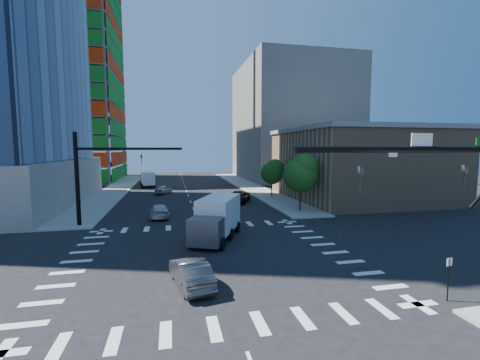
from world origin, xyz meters
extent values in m
plane|color=black|center=(0.00, 0.00, 0.00)|extent=(160.00, 160.00, 0.00)
cube|color=silver|center=(0.00, 0.00, 0.01)|extent=(20.00, 20.00, 0.01)
cube|color=gray|center=(12.50, 40.00, 0.07)|extent=(5.00, 60.00, 0.15)
cube|color=gray|center=(-12.50, 40.00, 0.07)|extent=(5.00, 60.00, 0.15)
cube|color=#167C21|center=(-14.90, 62.00, 24.50)|extent=(0.12, 24.00, 49.00)
cube|color=red|center=(-27.50, 49.40, 24.50)|extent=(24.00, 0.12, 49.00)
cube|color=#9F7F5C|center=(25.00, 22.00, 5.00)|extent=(20.00, 22.00, 10.00)
cube|color=slate|center=(25.00, 22.00, 10.30)|extent=(20.50, 22.50, 0.60)
cube|color=#68645D|center=(27.00, 55.00, 14.00)|extent=(24.00, 30.00, 28.00)
cylinder|color=black|center=(6.50, -11.50, 7.55)|extent=(10.00, 0.24, 0.24)
imported|color=black|center=(8.50, -11.50, 6.45)|extent=(0.16, 0.20, 1.00)
imported|color=black|center=(4.00, -11.50, 6.45)|extent=(0.16, 0.20, 1.00)
cube|color=white|center=(6.50, -11.50, 7.90)|extent=(0.90, 0.04, 0.50)
cylinder|color=black|center=(-11.50, 11.50, 4.65)|extent=(0.40, 0.40, 9.00)
cylinder|color=black|center=(-6.50, 11.50, 7.55)|extent=(10.00, 0.24, 0.24)
imported|color=black|center=(-5.50, 11.50, 6.45)|extent=(0.16, 0.20, 1.00)
cylinder|color=#382316|center=(12.50, 14.00, 1.29)|extent=(0.20, 0.20, 2.27)
sphere|color=#134713|center=(12.50, 14.00, 4.38)|extent=(4.16, 4.16, 4.16)
sphere|color=#326C24|center=(12.90, 13.70, 5.35)|extent=(3.25, 3.25, 3.25)
cylinder|color=#382316|center=(12.80, 26.00, 1.11)|extent=(0.20, 0.20, 1.92)
sphere|color=#134713|center=(12.80, 26.00, 3.72)|extent=(3.52, 3.52, 3.52)
sphere|color=#326C24|center=(13.20, 25.70, 4.55)|extent=(2.75, 2.75, 2.75)
cylinder|color=black|center=(10.70, -9.00, 1.10)|extent=(0.06, 0.06, 2.20)
cube|color=silver|center=(10.70, -9.00, 2.00)|extent=(0.30, 0.03, 0.40)
imported|color=black|center=(6.53, 21.87, 0.79)|extent=(4.70, 6.25, 1.58)
imported|color=#B7B7B7|center=(-4.00, 14.14, 0.72)|extent=(2.26, 5.05, 1.44)
imported|color=#BBBCC3|center=(-3.93, 32.90, 0.72)|extent=(3.14, 4.54, 1.44)
imported|color=#424246|center=(-1.69, -4.45, 0.75)|extent=(2.46, 4.78, 1.50)
cube|color=silver|center=(0.87, 4.13, 2.04)|extent=(4.56, 5.95, 2.79)
cube|color=#44444C|center=(0.87, 4.13, 1.34)|extent=(3.04, 2.78, 2.04)
cube|color=white|center=(-7.25, 43.77, 1.78)|extent=(3.00, 4.98, 2.43)
cube|color=#44444C|center=(-7.25, 43.77, 1.17)|extent=(2.40, 2.02, 1.78)
camera|label=1|loc=(-2.65, -21.79, 7.59)|focal=24.00mm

